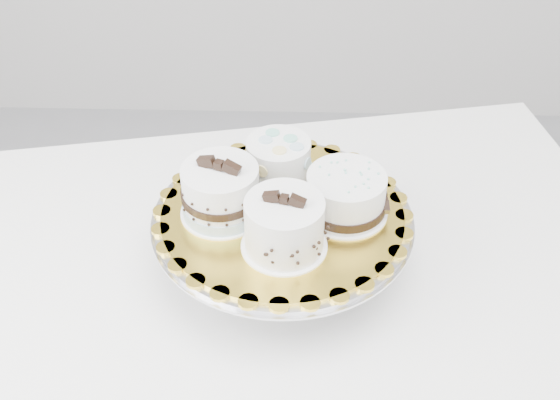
{
  "coord_description": "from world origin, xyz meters",
  "views": [
    {
      "loc": [
        0.14,
        -0.65,
        1.54
      ],
      "look_at": [
        0.12,
        0.11,
        0.9
      ],
      "focal_mm": 45.0,
      "sensor_mm": 36.0,
      "label": 1
    }
  ],
  "objects_px": {
    "cake_board": "(283,214)",
    "cake_ribbon": "(346,196)",
    "cake_stand": "(282,231)",
    "cake_banded": "(221,193)",
    "table": "(248,317)",
    "cake_dots": "(279,161)",
    "cake_swirl": "(284,226)"
  },
  "relations": [
    {
      "from": "table",
      "to": "cake_ribbon",
      "type": "bearing_deg",
      "value": 8.51
    },
    {
      "from": "cake_board",
      "to": "cake_ribbon",
      "type": "distance_m",
      "value": 0.1
    },
    {
      "from": "cake_dots",
      "to": "cake_ribbon",
      "type": "relative_size",
      "value": 0.92
    },
    {
      "from": "cake_board",
      "to": "table",
      "type": "bearing_deg",
      "value": -138.15
    },
    {
      "from": "cake_swirl",
      "to": "cake_banded",
      "type": "relative_size",
      "value": 0.93
    },
    {
      "from": "cake_banded",
      "to": "cake_board",
      "type": "bearing_deg",
      "value": 23.29
    },
    {
      "from": "cake_swirl",
      "to": "cake_dots",
      "type": "bearing_deg",
      "value": 109.07
    },
    {
      "from": "table",
      "to": "cake_board",
      "type": "height_order",
      "value": "cake_board"
    },
    {
      "from": "cake_ribbon",
      "to": "cake_board",
      "type": "bearing_deg",
      "value": 179.7
    },
    {
      "from": "cake_board",
      "to": "cake_ribbon",
      "type": "height_order",
      "value": "cake_ribbon"
    },
    {
      "from": "cake_board",
      "to": "cake_banded",
      "type": "height_order",
      "value": "cake_banded"
    },
    {
      "from": "cake_stand",
      "to": "cake_banded",
      "type": "xyz_separation_m",
      "value": [
        -0.09,
        -0.0,
        0.08
      ]
    },
    {
      "from": "table",
      "to": "cake_board",
      "type": "xyz_separation_m",
      "value": [
        0.05,
        0.05,
        0.18
      ]
    },
    {
      "from": "table",
      "to": "cake_dots",
      "type": "height_order",
      "value": "cake_dots"
    },
    {
      "from": "table",
      "to": "cake_ribbon",
      "type": "height_order",
      "value": "cake_ribbon"
    },
    {
      "from": "cake_stand",
      "to": "cake_banded",
      "type": "height_order",
      "value": "cake_banded"
    },
    {
      "from": "cake_stand",
      "to": "cake_ribbon",
      "type": "bearing_deg",
      "value": 2.35
    },
    {
      "from": "cake_banded",
      "to": "cake_ribbon",
      "type": "relative_size",
      "value": 1.07
    },
    {
      "from": "cake_dots",
      "to": "cake_ribbon",
      "type": "xyz_separation_m",
      "value": [
        0.1,
        -0.07,
        -0.01
      ]
    },
    {
      "from": "cake_board",
      "to": "cake_swirl",
      "type": "distance_m",
      "value": 0.08
    },
    {
      "from": "cake_ribbon",
      "to": "table",
      "type": "bearing_deg",
      "value": -163.08
    },
    {
      "from": "table",
      "to": "cake_ribbon",
      "type": "xyz_separation_m",
      "value": [
        0.15,
        0.05,
        0.21
      ]
    },
    {
      "from": "cake_board",
      "to": "cake_banded",
      "type": "xyz_separation_m",
      "value": [
        -0.09,
        -0.0,
        0.04
      ]
    },
    {
      "from": "table",
      "to": "cake_swirl",
      "type": "distance_m",
      "value": 0.23
    },
    {
      "from": "table",
      "to": "cake_stand",
      "type": "height_order",
      "value": "cake_stand"
    },
    {
      "from": "cake_board",
      "to": "cake_dots",
      "type": "distance_m",
      "value": 0.09
    },
    {
      "from": "table",
      "to": "cake_swirl",
      "type": "height_order",
      "value": "cake_swirl"
    },
    {
      "from": "cake_board",
      "to": "cake_ribbon",
      "type": "xyz_separation_m",
      "value": [
        0.09,
        0.0,
        0.03
      ]
    },
    {
      "from": "cake_dots",
      "to": "table",
      "type": "bearing_deg",
      "value": -92.39
    },
    {
      "from": "table",
      "to": "cake_dots",
      "type": "distance_m",
      "value": 0.26
    },
    {
      "from": "cake_stand",
      "to": "cake_dots",
      "type": "xyz_separation_m",
      "value": [
        -0.01,
        0.08,
        0.08
      ]
    },
    {
      "from": "cake_stand",
      "to": "cake_board",
      "type": "bearing_deg",
      "value": 0.0
    }
  ]
}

